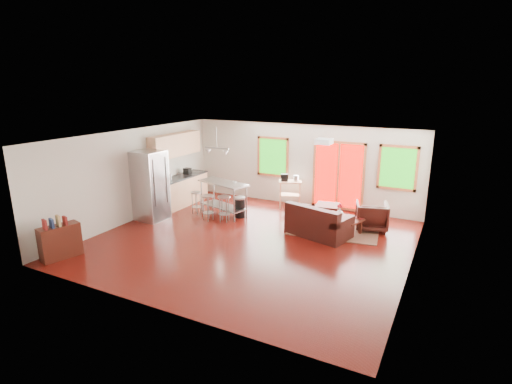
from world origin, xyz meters
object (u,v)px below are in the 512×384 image
at_px(rug, 334,228).
at_px(island, 223,192).
at_px(armchair, 372,215).
at_px(ottoman, 327,212).
at_px(coffee_table, 342,219).
at_px(refrigerator, 150,186).
at_px(loveseat, 318,224).
at_px(kitchen_cart, 289,185).

relative_size(rug, island, 1.36).
height_order(armchair, ottoman, armchair).
bearing_deg(coffee_table, rug, 143.21).
relative_size(ottoman, refrigerator, 0.32).
xyz_separation_m(rug, ottoman, (-0.44, 0.71, 0.20)).
relative_size(rug, coffee_table, 1.97).
xyz_separation_m(loveseat, refrigerator, (-4.72, -0.90, 0.66)).
bearing_deg(ottoman, island, -159.82).
bearing_deg(coffee_table, kitchen_cart, 145.79).
bearing_deg(kitchen_cart, coffee_table, -34.21).
relative_size(refrigerator, island, 1.17).
distance_m(rug, armchair, 1.05).
xyz_separation_m(rug, kitchen_cart, (-1.86, 1.25, 0.73)).
height_order(coffee_table, island, island).
distance_m(armchair, island, 4.27).
distance_m(ottoman, kitchen_cart, 1.60).
distance_m(coffee_table, ottoman, 1.11).
bearing_deg(armchair, loveseat, 27.91).
bearing_deg(island, ottoman, 20.18).
height_order(ottoman, kitchen_cart, kitchen_cart).
xyz_separation_m(rug, coffee_table, (0.23, -0.17, 0.34)).
bearing_deg(island, armchair, 10.00).
distance_m(coffee_table, armchair, 0.87).
bearing_deg(island, coffee_table, 2.91).
bearing_deg(island, loveseat, -6.72).
distance_m(rug, kitchen_cart, 2.35).
height_order(coffee_table, ottoman, ottoman).
height_order(loveseat, coffee_table, loveseat).
height_order(armchair, refrigerator, refrigerator).
relative_size(rug, loveseat, 1.33).
xyz_separation_m(rug, armchair, (0.88, 0.39, 0.40)).
bearing_deg(kitchen_cart, loveseat, -50.55).
height_order(rug, ottoman, ottoman).
distance_m(loveseat, refrigerator, 4.85).
relative_size(coffee_table, island, 0.69).
bearing_deg(rug, kitchen_cart, 146.11).
xyz_separation_m(loveseat, armchair, (1.13, 1.10, 0.08)).
bearing_deg(rug, loveseat, -108.98).
bearing_deg(refrigerator, armchair, 21.26).
height_order(refrigerator, island, refrigerator).
distance_m(ottoman, refrigerator, 5.15).
bearing_deg(ottoman, armchair, -13.42).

